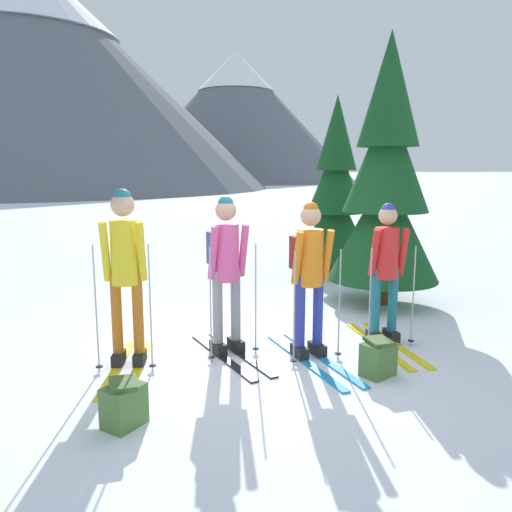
{
  "coord_description": "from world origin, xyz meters",
  "views": [
    {
      "loc": [
        -1.55,
        -5.27,
        2.07
      ],
      "look_at": [
        0.02,
        0.39,
        1.05
      ],
      "focal_mm": 35.99,
      "sensor_mm": 36.0,
      "label": 1
    }
  ],
  "objects_px": {
    "skier_in_red": "(386,268)",
    "backpack_on_snow_front": "(124,404)",
    "backpack_on_snow_beside": "(378,358)",
    "skier_in_yellow": "(125,269)",
    "skier_in_orange": "(309,272)",
    "skier_in_pink": "(226,266)",
    "pine_tree_near": "(386,184)",
    "pine_tree_mid": "(335,195)"
  },
  "relations": [
    {
      "from": "skier_in_red",
      "to": "backpack_on_snow_front",
      "type": "distance_m",
      "value": 3.34
    },
    {
      "from": "skier_in_red",
      "to": "backpack_on_snow_beside",
      "type": "xyz_separation_m",
      "value": [
        -0.54,
        -0.87,
        -0.72
      ]
    },
    {
      "from": "skier_in_yellow",
      "to": "backpack_on_snow_beside",
      "type": "xyz_separation_m",
      "value": [
        2.4,
        -0.94,
        -0.86
      ]
    },
    {
      "from": "skier_in_orange",
      "to": "skier_in_red",
      "type": "height_order",
      "value": "skier_in_orange"
    },
    {
      "from": "skier_in_pink",
      "to": "backpack_on_snow_beside",
      "type": "bearing_deg",
      "value": -38.12
    },
    {
      "from": "skier_in_red",
      "to": "pine_tree_near",
      "type": "xyz_separation_m",
      "value": [
        0.87,
        1.62,
        0.92
      ]
    },
    {
      "from": "backpack_on_snow_front",
      "to": "skier_in_red",
      "type": "bearing_deg",
      "value": 22.28
    },
    {
      "from": "skier_in_pink",
      "to": "pine_tree_mid",
      "type": "height_order",
      "value": "pine_tree_mid"
    },
    {
      "from": "skier_in_yellow",
      "to": "backpack_on_snow_beside",
      "type": "bearing_deg",
      "value": -21.33
    },
    {
      "from": "skier_in_pink",
      "to": "pine_tree_near",
      "type": "height_order",
      "value": "pine_tree_near"
    },
    {
      "from": "skier_in_pink",
      "to": "skier_in_red",
      "type": "bearing_deg",
      "value": -5.3
    },
    {
      "from": "skier_in_orange",
      "to": "backpack_on_snow_front",
      "type": "bearing_deg",
      "value": -152.15
    },
    {
      "from": "pine_tree_near",
      "to": "backpack_on_snow_beside",
      "type": "bearing_deg",
      "value": -119.57
    },
    {
      "from": "skier_in_yellow",
      "to": "pine_tree_near",
      "type": "distance_m",
      "value": 4.19
    },
    {
      "from": "skier_in_yellow",
      "to": "pine_tree_mid",
      "type": "relative_size",
      "value": 0.55
    },
    {
      "from": "pine_tree_near",
      "to": "skier_in_pink",
      "type": "bearing_deg",
      "value": -152.19
    },
    {
      "from": "skier_in_red",
      "to": "pine_tree_mid",
      "type": "distance_m",
      "value": 4.03
    },
    {
      "from": "skier_in_orange",
      "to": "skier_in_red",
      "type": "xyz_separation_m",
      "value": [
        1.03,
        0.19,
        -0.06
      ]
    },
    {
      "from": "skier_in_pink",
      "to": "backpack_on_snow_beside",
      "type": "distance_m",
      "value": 1.87
    },
    {
      "from": "skier_in_yellow",
      "to": "backpack_on_snow_front",
      "type": "relative_size",
      "value": 4.67
    },
    {
      "from": "skier_in_red",
      "to": "pine_tree_near",
      "type": "relative_size",
      "value": 0.42
    },
    {
      "from": "skier_in_red",
      "to": "pine_tree_near",
      "type": "distance_m",
      "value": 2.05
    },
    {
      "from": "skier_in_yellow",
      "to": "skier_in_orange",
      "type": "distance_m",
      "value": 1.93
    },
    {
      "from": "skier_in_pink",
      "to": "skier_in_red",
      "type": "xyz_separation_m",
      "value": [
        1.87,
        -0.17,
        -0.1
      ]
    },
    {
      "from": "skier_in_yellow",
      "to": "pine_tree_mid",
      "type": "distance_m",
      "value": 5.52
    },
    {
      "from": "skier_in_red",
      "to": "backpack_on_snow_beside",
      "type": "distance_m",
      "value": 1.25
    },
    {
      "from": "skier_in_yellow",
      "to": "pine_tree_near",
      "type": "xyz_separation_m",
      "value": [
        3.81,
        1.55,
        0.78
      ]
    },
    {
      "from": "skier_in_yellow",
      "to": "backpack_on_snow_beside",
      "type": "relative_size",
      "value": 4.77
    },
    {
      "from": "backpack_on_snow_beside",
      "to": "skier_in_orange",
      "type": "bearing_deg",
      "value": 125.54
    },
    {
      "from": "backpack_on_snow_beside",
      "to": "backpack_on_snow_front",
      "type": "bearing_deg",
      "value": -171.49
    },
    {
      "from": "skier_in_pink",
      "to": "skier_in_orange",
      "type": "relative_size",
      "value": 1.0
    },
    {
      "from": "skier_in_orange",
      "to": "pine_tree_near",
      "type": "relative_size",
      "value": 0.44
    },
    {
      "from": "skier_in_pink",
      "to": "skier_in_red",
      "type": "distance_m",
      "value": 1.88
    },
    {
      "from": "skier_in_pink",
      "to": "skier_in_orange",
      "type": "xyz_separation_m",
      "value": [
        0.84,
        -0.36,
        -0.04
      ]
    },
    {
      "from": "skier_in_red",
      "to": "pine_tree_mid",
      "type": "xyz_separation_m",
      "value": [
        1.06,
        3.83,
        0.65
      ]
    },
    {
      "from": "backpack_on_snow_front",
      "to": "backpack_on_snow_beside",
      "type": "bearing_deg",
      "value": 8.51
    },
    {
      "from": "pine_tree_mid",
      "to": "backpack_on_snow_front",
      "type": "bearing_deg",
      "value": -128.82
    },
    {
      "from": "skier_in_orange",
      "to": "backpack_on_snow_front",
      "type": "xyz_separation_m",
      "value": [
        -1.99,
        -1.05,
        -0.77
      ]
    },
    {
      "from": "backpack_on_snow_front",
      "to": "skier_in_orange",
      "type": "bearing_deg",
      "value": 27.85
    },
    {
      "from": "pine_tree_near",
      "to": "backpack_on_snow_front",
      "type": "height_order",
      "value": "pine_tree_near"
    },
    {
      "from": "pine_tree_mid",
      "to": "skier_in_red",
      "type": "bearing_deg",
      "value": -105.43
    },
    {
      "from": "skier_in_pink",
      "to": "pine_tree_mid",
      "type": "bearing_deg",
      "value": 51.32
    }
  ]
}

